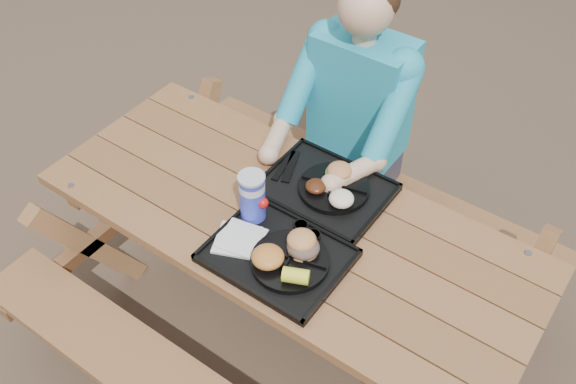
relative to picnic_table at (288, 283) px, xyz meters
The scene contains 18 objects.
ground 0.38m from the picnic_table, ahead, with size 60.00×60.00×0.00m, color #999999.
picnic_table is the anchor object (origin of this frame).
tray_near 0.43m from the picnic_table, 65.49° to the right, with size 0.45×0.35×0.02m, color black.
tray_far 0.43m from the picnic_table, 79.20° to the left, with size 0.45×0.35×0.02m, color black.
plate_near 0.46m from the picnic_table, 52.76° to the right, with size 0.26×0.26×0.02m, color black.
plate_far 0.45m from the picnic_table, 71.52° to the left, with size 0.26×0.26×0.02m, color black.
napkin_stack 0.45m from the picnic_table, 108.90° to the right, with size 0.14×0.14×0.02m, color silver.
soda_cup 0.50m from the picnic_table, 141.77° to the right, with size 0.09×0.09×0.18m, color #1A28C9.
condiment_bbq 0.42m from the picnic_table, 24.24° to the right, with size 0.05×0.05×0.03m, color black.
condiment_mustard 0.44m from the picnic_table, 19.34° to the right, with size 0.05×0.05×0.03m, color gold.
sandwich 0.51m from the picnic_table, 39.61° to the right, with size 0.10×0.10×0.11m, color #D5894B, non-canonical shape.
mac_cheese 0.50m from the picnic_table, 70.19° to the right, with size 0.11×0.11×0.05m, color orange.
corn_cob 0.54m from the picnic_table, 50.05° to the right, with size 0.08×0.08×0.05m, color #F9FF35, non-canonical shape.
cutlery_far 0.47m from the picnic_table, 123.17° to the left, with size 0.03×0.18×0.01m, color black.
burger 0.52m from the picnic_table, 77.30° to the left, with size 0.10×0.10×0.09m, color #CC8048, non-canonical shape.
baked_beans 0.46m from the picnic_table, 81.09° to the left, with size 0.08×0.08×0.04m, color #4B220F.
potato_salad 0.48m from the picnic_table, 45.26° to the left, with size 0.09×0.09×0.05m, color white.
diner 0.67m from the picnic_table, 98.08° to the left, with size 0.48×0.84×1.28m, color #1DB0CB, non-canonical shape.
Camera 1 is at (0.89, -1.25, 2.41)m, focal length 40.00 mm.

